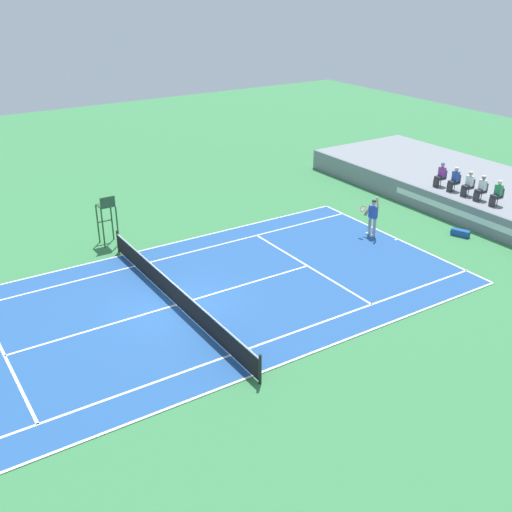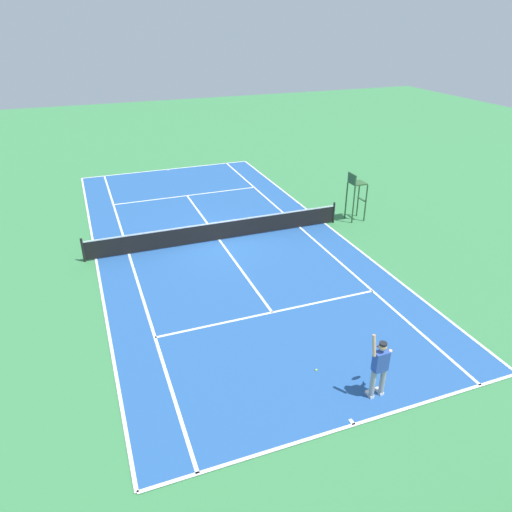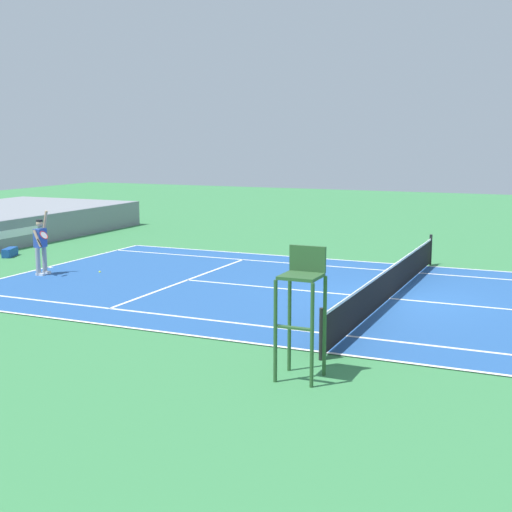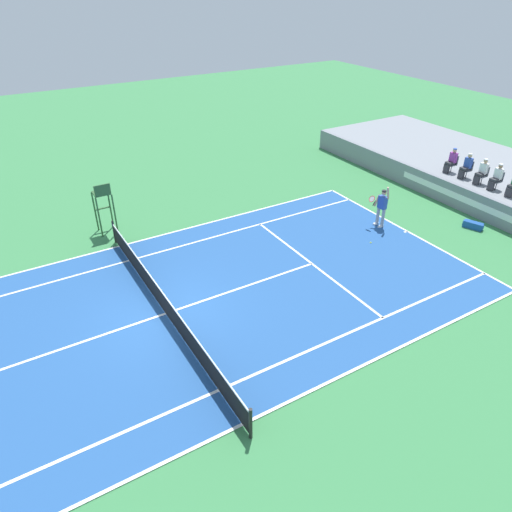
% 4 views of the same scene
% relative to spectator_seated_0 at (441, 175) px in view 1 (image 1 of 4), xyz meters
% --- Properties ---
extents(ground_plane, '(80.00, 80.00, 0.00)m').
position_rel_spectator_seated_0_xyz_m(ground_plane, '(2.16, -16.97, -1.81)').
color(ground_plane, '#387F47').
extents(court, '(11.08, 23.88, 0.03)m').
position_rel_spectator_seated_0_xyz_m(court, '(2.16, -16.97, -1.80)').
color(court, '#235193').
rests_on(court, ground).
extents(net, '(11.98, 0.10, 1.07)m').
position_rel_spectator_seated_0_xyz_m(net, '(2.16, -16.97, -1.29)').
color(net, black).
rests_on(net, ground).
extents(barrier_wall, '(23.50, 0.25, 1.20)m').
position_rel_spectator_seated_0_xyz_m(barrier_wall, '(2.16, -1.04, -1.21)').
color(barrier_wall, gray).
rests_on(barrier_wall, ground).
extents(bleacher_platform, '(23.50, 7.37, 1.20)m').
position_rel_spectator_seated_0_xyz_m(bleacher_platform, '(2.16, 2.77, -1.21)').
color(bleacher_platform, gray).
rests_on(bleacher_platform, ground).
extents(spectator_seated_0, '(0.44, 0.60, 1.27)m').
position_rel_spectator_seated_0_xyz_m(spectator_seated_0, '(0.00, 0.00, 0.00)').
color(spectator_seated_0, '#474C56').
rests_on(spectator_seated_0, bleacher_platform).
extents(spectator_seated_1, '(0.44, 0.60, 1.27)m').
position_rel_spectator_seated_0_xyz_m(spectator_seated_1, '(0.94, 0.00, 0.00)').
color(spectator_seated_1, '#474C56').
rests_on(spectator_seated_1, bleacher_platform).
extents(spectator_seated_2, '(0.44, 0.60, 1.27)m').
position_rel_spectator_seated_0_xyz_m(spectator_seated_2, '(1.85, 0.00, 0.00)').
color(spectator_seated_2, '#474C56').
rests_on(spectator_seated_2, bleacher_platform).
extents(spectator_seated_3, '(0.44, 0.60, 1.27)m').
position_rel_spectator_seated_0_xyz_m(spectator_seated_3, '(2.66, 0.00, 0.00)').
color(spectator_seated_3, '#474C56').
rests_on(spectator_seated_3, bleacher_platform).
extents(spectator_seated_4, '(0.44, 0.60, 1.27)m').
position_rel_spectator_seated_0_xyz_m(spectator_seated_4, '(3.62, 0.00, 0.00)').
color(spectator_seated_4, '#474C56').
rests_on(spectator_seated_4, bleacher_platform).
extents(tennis_player, '(0.76, 0.64, 2.08)m').
position_rel_spectator_seated_0_xyz_m(tennis_player, '(1.04, -5.80, -0.82)').
color(tennis_player, '#9E9EA3').
rests_on(tennis_player, ground).
extents(tennis_ball, '(0.07, 0.07, 0.07)m').
position_rel_spectator_seated_0_xyz_m(tennis_ball, '(2.10, -7.29, -1.78)').
color(tennis_ball, '#D1E533').
rests_on(tennis_ball, ground).
extents(umpire_chair, '(0.77, 0.77, 2.44)m').
position_rel_spectator_seated_0_xyz_m(umpire_chair, '(-4.94, -16.97, -0.26)').
color(umpire_chair, '#2D562D').
rests_on(umpire_chair, ground).
extents(equipment_bag, '(0.95, 0.63, 0.32)m').
position_rel_spectator_seated_0_xyz_m(equipment_bag, '(3.48, -2.20, -1.65)').
color(equipment_bag, '#194799').
rests_on(equipment_bag, ground).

